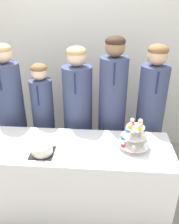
# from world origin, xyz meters

# --- Properties ---
(wall_back) EXTENTS (9.00, 0.06, 2.70)m
(wall_back) POSITION_xyz_m (0.00, 1.65, 1.35)
(wall_back) COLOR silver
(wall_back) RESTS_ON ground_plane
(table) EXTENTS (1.78, 0.61, 0.77)m
(table) POSITION_xyz_m (0.00, 0.30, 0.39)
(table) COLOR white
(table) RESTS_ON ground_plane
(round_cake) EXTENTS (0.20, 0.20, 0.10)m
(round_cake) POSITION_xyz_m (-0.27, 0.18, 0.82)
(round_cake) COLOR black
(round_cake) RESTS_ON table
(cake_knife) EXTENTS (0.28, 0.12, 0.01)m
(cake_knife) POSITION_xyz_m (-0.21, 0.07, 0.78)
(cake_knife) COLOR silver
(cake_knife) RESTS_ON table
(cupcake_stand) EXTENTS (0.29, 0.29, 0.28)m
(cupcake_stand) POSITION_xyz_m (0.53, 0.33, 0.90)
(cupcake_stand) COLOR silver
(cupcake_stand) RESTS_ON table
(student_0) EXTENTS (0.30, 0.31, 1.58)m
(student_0) POSITION_xyz_m (-0.80, 0.86, 0.76)
(student_0) COLOR #384266
(student_0) RESTS_ON ground_plane
(student_1) EXTENTS (0.24, 0.25, 1.38)m
(student_1) POSITION_xyz_m (-0.43, 0.86, 0.67)
(student_1) COLOR #384266
(student_1) RESTS_ON ground_plane
(student_2) EXTENTS (0.32, 0.32, 1.57)m
(student_2) POSITION_xyz_m (-0.04, 0.86, 0.74)
(student_2) COLOR #384266
(student_2) RESTS_ON ground_plane
(student_3) EXTENTS (0.29, 0.30, 1.67)m
(student_3) POSITION_xyz_m (0.34, 0.86, 0.80)
(student_3) COLOR #384266
(student_3) RESTS_ON ground_plane
(student_4) EXTENTS (0.29, 0.30, 1.60)m
(student_4) POSITION_xyz_m (0.75, 0.86, 0.77)
(student_4) COLOR #384266
(student_4) RESTS_ON ground_plane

